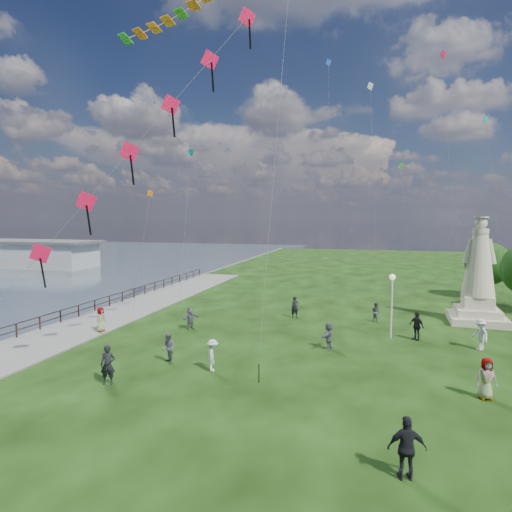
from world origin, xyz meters
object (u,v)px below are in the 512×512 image
(statue, at_px, (478,283))
(person_2, at_px, (213,355))
(person_10, at_px, (101,321))
(person_3, at_px, (407,448))
(pier_pavilion, at_px, (14,253))
(person_11, at_px, (329,336))
(person_5, at_px, (190,318))
(person_7, at_px, (376,312))
(person_1, at_px, (168,348))
(lamppost, at_px, (392,292))
(person_9, at_px, (417,326))
(person_6, at_px, (295,307))
(person_8, at_px, (480,334))
(person_4, at_px, (486,379))
(person_0, at_px, (108,365))

(statue, xyz_separation_m, person_2, (-15.22, -14.48, -2.14))
(statue, bearing_deg, person_10, -156.10)
(person_3, bearing_deg, person_10, -41.83)
(pier_pavilion, xyz_separation_m, person_11, (55.14, -32.94, -1.03))
(person_5, relative_size, person_10, 0.93)
(person_3, relative_size, person_11, 1.18)
(person_5, xyz_separation_m, person_7, (12.44, 5.57, -0.04))
(person_1, bearing_deg, lamppost, 78.98)
(person_9, bearing_deg, person_10, -123.48)
(person_2, distance_m, person_5, 8.43)
(person_1, height_order, person_6, person_6)
(person_7, xyz_separation_m, person_8, (5.82, -5.43, 0.19))
(person_10, bearing_deg, person_2, -113.15)
(person_4, height_order, person_10, person_4)
(person_5, distance_m, person_10, 5.94)
(person_1, distance_m, person_6, 12.91)
(person_6, xyz_separation_m, person_10, (-11.78, -7.80, 0.00))
(person_1, relative_size, person_5, 1.04)
(person_2, xyz_separation_m, person_11, (5.31, 5.12, 0.01))
(person_0, relative_size, person_10, 1.12)
(person_1, height_order, person_2, person_1)
(person_0, height_order, person_10, person_0)
(person_5, bearing_deg, person_0, -149.13)
(person_7, bearing_deg, person_10, 68.29)
(statue, distance_m, person_0, 26.04)
(person_3, xyz_separation_m, person_11, (-3.45, 12.06, -0.15))
(person_1, bearing_deg, statue, 82.35)
(person_10, bearing_deg, person_0, -140.57)
(person_6, bearing_deg, person_5, -164.99)
(person_1, relative_size, person_3, 0.84)
(lamppost, distance_m, person_4, 9.53)
(person_4, height_order, person_6, person_4)
(person_9, bearing_deg, person_3, -50.54)
(person_0, relative_size, person_1, 1.15)
(statue, height_order, person_3, statue)
(lamppost, relative_size, person_5, 2.68)
(pier_pavilion, distance_m, statue, 69.21)
(person_2, distance_m, person_4, 12.46)
(pier_pavilion, relative_size, person_1, 18.66)
(person_2, height_order, person_11, person_11)
(person_9, bearing_deg, person_7, 165.58)
(person_6, relative_size, person_11, 1.02)
(person_2, bearing_deg, person_6, -32.22)
(person_1, bearing_deg, person_8, 66.85)
(person_0, distance_m, person_4, 16.73)
(person_5, xyz_separation_m, person_10, (-5.38, -2.52, 0.06))
(person_2, bearing_deg, person_5, 8.37)
(lamppost, relative_size, person_1, 2.58)
(person_2, height_order, person_6, person_6)
(statue, bearing_deg, person_5, -157.15)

